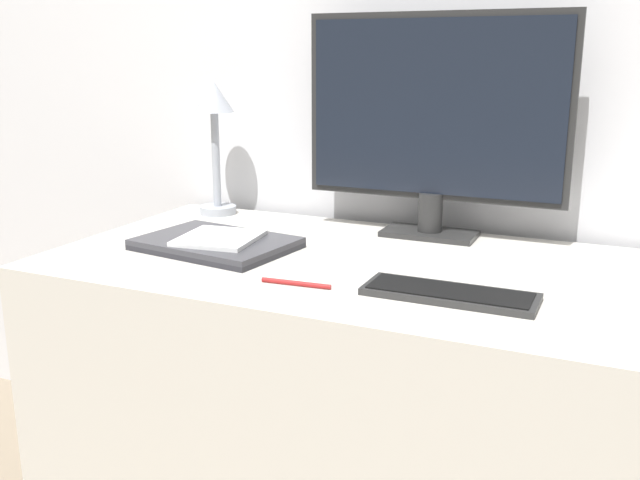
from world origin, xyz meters
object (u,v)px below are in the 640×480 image
Objects in this scene: keyboard at (450,294)px; desk_lamp at (215,122)px; pen at (297,283)px; monitor at (434,119)px; ereader at (219,238)px; laptop at (216,244)px.

desk_lamp reaches higher than keyboard.
pen is (0.45, -0.45, -0.23)m from desk_lamp.
monitor is 4.46× the size of pen.
monitor is at bearing 39.38° from ereader.
ereader is at bearing 169.46° from keyboard.
keyboard is (0.15, -0.40, -0.26)m from monitor.
monitor is at bearing -0.31° from desk_lamp.
ereader is at bearing -57.35° from desk_lamp.
desk_lamp is at bearing 150.56° from keyboard.
pen is at bearing -170.29° from keyboard.
keyboard is 2.23× the size of pen.
keyboard is 0.87× the size of laptop.
monitor is 3.29× the size of ereader.
laptop reaches higher than pen.
desk_lamp is 0.67m from pen.
laptop is at bearing -142.52° from monitor.
ereader is 0.53× the size of desk_lamp.
keyboard is at bearing 9.71° from pen.
desk_lamp is at bearing 179.69° from monitor.
laptop is 0.30m from pen.
laptop is 1.90× the size of ereader.
keyboard is at bearing -11.24° from laptop.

